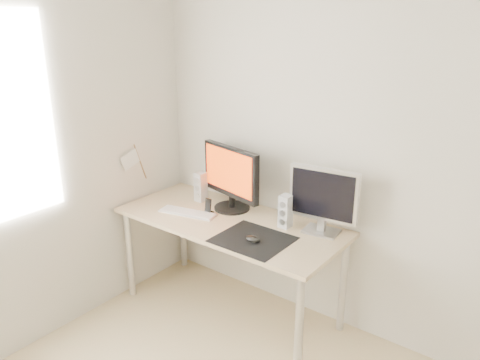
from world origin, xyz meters
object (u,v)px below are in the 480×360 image
Objects in this scene: keyboard at (188,213)px; phone_dock at (208,209)px; mouse at (253,239)px; speaker_left at (201,187)px; second_monitor at (323,198)px; desk at (230,230)px; speaker_right at (286,211)px; main_monitor at (231,176)px.

keyboard is 3.89× the size of phone_dock.
speaker_left is at bearing 155.43° from mouse.
mouse is 0.24× the size of keyboard.
desk is at bearing -161.30° from second_monitor.
second_monitor is at bearing 14.87° from phone_dock.
speaker_left is 1.00× the size of speaker_right.
speaker_left reaches higher than desk.
phone_dock is at bearing -178.15° from desk.
speaker_right is 0.58m from phone_dock.
second_monitor is 1.04× the size of keyboard.
keyboard is at bearing -142.19° from phone_dock.
speaker_right is (0.04, 0.31, 0.09)m from mouse.
mouse is 0.39m from desk.
desk is 0.33m from keyboard.
main_monitor is 0.50m from speaker_right.
speaker_left is at bearing 178.78° from speaker_right.
second_monitor is at bearing 16.81° from speaker_right.
speaker_left is at bearing 110.20° from keyboard.
speaker_right is at bearing 83.07° from mouse.
second_monitor is at bearing 18.32° from keyboard.
second_monitor reaches higher than phone_dock.
keyboard is at bearing -162.43° from desk.
phone_dock is at bearing -165.95° from speaker_right.
main_monitor is at bearing 124.98° from desk.
speaker_right is at bearing -163.19° from second_monitor.
keyboard is (-0.63, 0.09, -0.01)m from mouse.
desk is at bearing -55.02° from main_monitor.
mouse is at bearing -24.57° from speaker_left.
speaker_right is at bearing 18.84° from keyboard.
desk is 0.38m from main_monitor.
second_monitor is at bearing 18.70° from desk.
mouse is 0.94× the size of phone_dock.
main_monitor is at bearing 142.44° from mouse.
mouse is 0.60m from main_monitor.
speaker_left is at bearing 143.07° from phone_dock.
second_monitor is at bearing 3.87° from main_monitor.
second_monitor is 2.03× the size of speaker_left.
main_monitor reaches higher than keyboard.
desk is 0.71m from second_monitor.
speaker_left is at bearing -176.91° from second_monitor.
desk is at bearing 17.57° from keyboard.
speaker_left is at bearing -178.83° from main_monitor.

